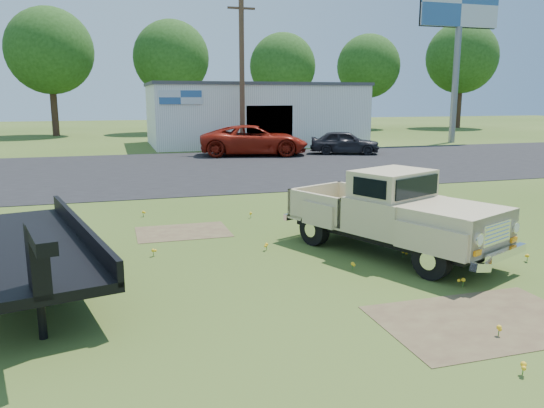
{
  "coord_description": "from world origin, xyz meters",
  "views": [
    {
      "loc": [
        -3.52,
        -9.04,
        3.21
      ],
      "look_at": [
        -0.5,
        1.0,
        1.09
      ],
      "focal_mm": 35.0,
      "sensor_mm": 36.0,
      "label": 1
    }
  ],
  "objects_px": {
    "vintage_pickup_truck": "(391,212)",
    "billboard": "(459,19)",
    "red_pickup": "(254,141)",
    "flatbed_trailer": "(21,240)",
    "dark_sedan": "(345,142)"
  },
  "relations": [
    {
      "from": "flatbed_trailer",
      "to": "dark_sedan",
      "type": "height_order",
      "value": "flatbed_trailer"
    },
    {
      "from": "billboard",
      "to": "flatbed_trailer",
      "type": "height_order",
      "value": "billboard"
    },
    {
      "from": "flatbed_trailer",
      "to": "dark_sedan",
      "type": "bearing_deg",
      "value": 38.67
    },
    {
      "from": "billboard",
      "to": "flatbed_trailer",
      "type": "bearing_deg",
      "value": -136.82
    },
    {
      "from": "flatbed_trailer",
      "to": "billboard",
      "type": "bearing_deg",
      "value": 29.84
    },
    {
      "from": "dark_sedan",
      "to": "flatbed_trailer",
      "type": "bearing_deg",
      "value": 163.95
    },
    {
      "from": "vintage_pickup_truck",
      "to": "red_pickup",
      "type": "relative_size",
      "value": 0.81
    },
    {
      "from": "billboard",
      "to": "dark_sedan",
      "type": "xyz_separation_m",
      "value": [
        -10.77,
        -5.21,
        -7.87
      ]
    },
    {
      "from": "flatbed_trailer",
      "to": "dark_sedan",
      "type": "distance_m",
      "value": 23.27
    },
    {
      "from": "vintage_pickup_truck",
      "to": "billboard",
      "type": "bearing_deg",
      "value": 28.76
    },
    {
      "from": "red_pickup",
      "to": "billboard",
      "type": "bearing_deg",
      "value": -61.91
    },
    {
      "from": "vintage_pickup_truck",
      "to": "dark_sedan",
      "type": "bearing_deg",
      "value": 44.54
    },
    {
      "from": "billboard",
      "to": "dark_sedan",
      "type": "bearing_deg",
      "value": -154.2
    },
    {
      "from": "billboard",
      "to": "dark_sedan",
      "type": "distance_m",
      "value": 14.32
    },
    {
      "from": "vintage_pickup_truck",
      "to": "dark_sedan",
      "type": "relative_size",
      "value": 1.24
    }
  ]
}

